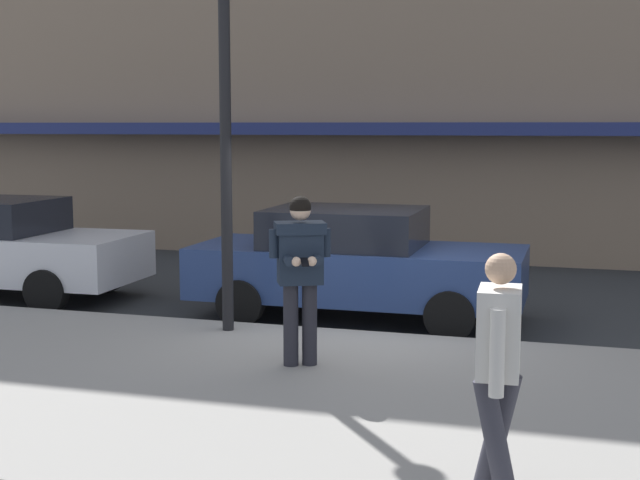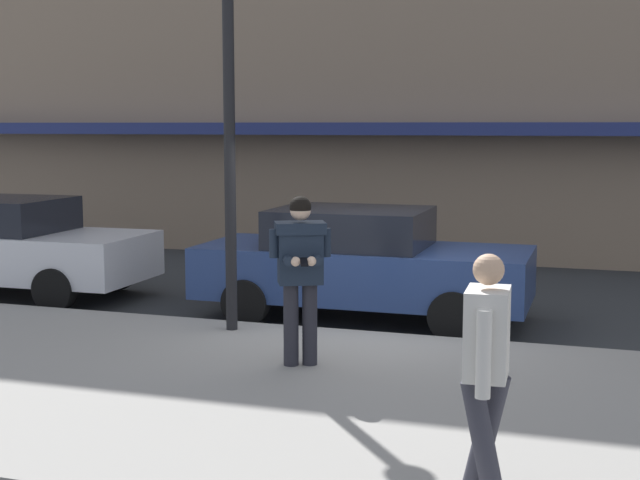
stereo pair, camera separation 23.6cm
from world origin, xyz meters
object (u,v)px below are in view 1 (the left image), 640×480
at_px(man_texting_on_phone, 300,262).
at_px(pedestrian_in_light_coat, 498,360).
at_px(parked_sedan_mid, 355,263).
at_px(street_lamp_post, 225,86).

bearing_deg(man_texting_on_phone, pedestrian_in_light_coat, -50.65).
height_order(parked_sedan_mid, man_texting_on_phone, man_texting_on_phone).
relative_size(parked_sedan_mid, pedestrian_in_light_coat, 2.65).
relative_size(pedestrian_in_light_coat, street_lamp_post, 0.35).
bearing_deg(parked_sedan_mid, man_texting_on_phone, -86.75).
bearing_deg(street_lamp_post, man_texting_on_phone, -43.49).
bearing_deg(street_lamp_post, parked_sedan_mid, 53.82).
height_order(man_texting_on_phone, pedestrian_in_light_coat, man_texting_on_phone).
height_order(parked_sedan_mid, street_lamp_post, street_lamp_post).
distance_m(parked_sedan_mid, pedestrian_in_light_coat, 6.30).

